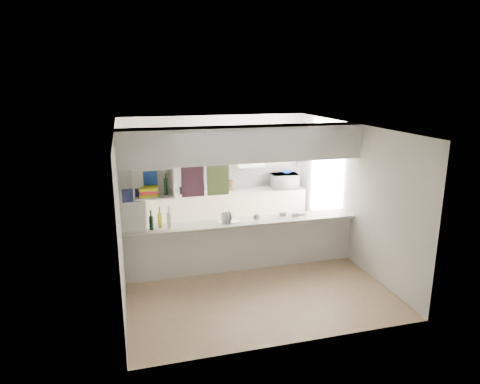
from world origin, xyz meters
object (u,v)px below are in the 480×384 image
object	(u,v)px
bowl	(286,172)
dish_rack	(228,218)
microwave	(285,181)
wine_bottles	(161,221)

from	to	relation	value
bowl	dish_rack	distance (m)	2.82
microwave	dish_rack	size ratio (longest dim) A/B	1.43
microwave	bowl	world-z (taller)	bowl
bowl	dish_rack	world-z (taller)	bowl
microwave	dish_rack	distance (m)	2.75
microwave	bowl	xyz separation A→B (m)	(0.05, 0.04, 0.20)
wine_bottles	dish_rack	bearing A→B (deg)	1.49
microwave	bowl	size ratio (longest dim) A/B	2.65
bowl	wine_bottles	size ratio (longest dim) A/B	0.61
microwave	wine_bottles	distance (m)	3.67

